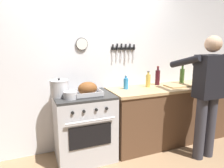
# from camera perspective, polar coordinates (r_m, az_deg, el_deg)

# --- Properties ---
(wall_back) EXTENTS (6.00, 0.13, 2.60)m
(wall_back) POSITION_cam_1_polar(r_m,az_deg,el_deg) (3.05, -5.94, 6.35)
(wall_back) COLOR silver
(wall_back) RESTS_ON ground
(counter_block) EXTENTS (2.03, 0.65, 0.90)m
(counter_block) POSITION_cam_1_polar(r_m,az_deg,el_deg) (3.46, 15.79, -7.81)
(counter_block) COLOR brown
(counter_block) RESTS_ON ground
(stove) EXTENTS (0.76, 0.67, 0.90)m
(stove) POSITION_cam_1_polar(r_m,az_deg,el_deg) (2.86, -7.80, -11.71)
(stove) COLOR #BCBCC1
(stove) RESTS_ON ground
(person_cook) EXTENTS (0.51, 0.63, 1.66)m
(person_cook) POSITION_cam_1_polar(r_m,az_deg,el_deg) (2.98, 25.12, -1.59)
(person_cook) COLOR #383842
(person_cook) RESTS_ON ground
(roasting_pan) EXTENTS (0.35, 0.26, 0.18)m
(roasting_pan) POSITION_cam_1_polar(r_m,az_deg,el_deg) (2.62, -6.83, -1.54)
(roasting_pan) COLOR #B7B7BC
(roasting_pan) RESTS_ON stove
(stock_pot) EXTENTS (0.23, 0.23, 0.23)m
(stock_pot) POSITION_cam_1_polar(r_m,az_deg,el_deg) (2.67, -14.49, -1.15)
(stock_pot) COLOR #B7B7BC
(stock_pot) RESTS_ON stove
(saucepan) EXTENTS (0.17, 0.17, 0.09)m
(saucepan) POSITION_cam_1_polar(r_m,az_deg,el_deg) (2.53, -11.56, -3.07)
(saucepan) COLOR #B7B7BC
(saucepan) RESTS_ON stove
(cutting_board) EXTENTS (0.36, 0.24, 0.02)m
(cutting_board) POSITION_cam_1_polar(r_m,az_deg,el_deg) (3.34, 17.80, -0.45)
(cutting_board) COLOR tan
(cutting_board) RESTS_ON counter_block
(bottle_wine_red) EXTENTS (0.07, 0.07, 0.30)m
(bottle_wine_red) POSITION_cam_1_polar(r_m,az_deg,el_deg) (3.36, 12.62, 1.90)
(bottle_wine_red) COLOR #47141E
(bottle_wine_red) RESTS_ON counter_block
(bottle_olive_oil) EXTENTS (0.07, 0.07, 0.31)m
(bottle_olive_oil) POSITION_cam_1_polar(r_m,az_deg,el_deg) (3.59, 18.98, 2.21)
(bottle_olive_oil) COLOR #385623
(bottle_olive_oil) RESTS_ON counter_block
(bottle_dish_soap) EXTENTS (0.07, 0.07, 0.21)m
(bottle_dish_soap) POSITION_cam_1_polar(r_m,az_deg,el_deg) (2.99, 3.90, 0.20)
(bottle_dish_soap) COLOR #338CCC
(bottle_dish_soap) RESTS_ON counter_block
(bottle_cooking_oil) EXTENTS (0.07, 0.07, 0.24)m
(bottle_cooking_oil) POSITION_cam_1_polar(r_m,az_deg,el_deg) (3.17, 10.05, 0.99)
(bottle_cooking_oil) COLOR gold
(bottle_cooking_oil) RESTS_ON counter_block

